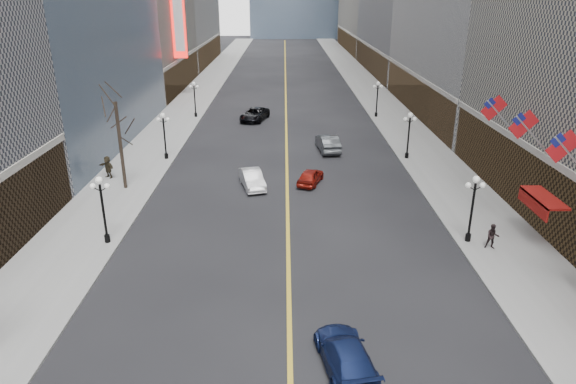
{
  "coord_description": "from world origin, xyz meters",
  "views": [
    {
      "loc": [
        -0.22,
        -0.1,
        15.41
      ],
      "look_at": [
        -0.09,
        18.83,
        8.0
      ],
      "focal_mm": 32.0,
      "sensor_mm": 36.0,
      "label": 1
    }
  ],
  "objects_px": {
    "car_nb_far": "(255,114)",
    "streetlamp_east_3": "(377,95)",
    "car_sb_far": "(328,143)",
    "car_sb_near": "(346,355)",
    "car_sb_mid": "(310,176)",
    "streetlamp_west_2": "(164,131)",
    "car_nb_mid": "(252,179)",
    "streetlamp_west_3": "(195,96)",
    "streetlamp_east_2": "(409,131)",
    "streetlamp_east_1": "(473,202)",
    "streetlamp_west_1": "(102,203)"
  },
  "relations": [
    {
      "from": "streetlamp_east_2",
      "to": "streetlamp_west_3",
      "type": "bearing_deg",
      "value": 142.67
    },
    {
      "from": "streetlamp_east_1",
      "to": "car_nb_mid",
      "type": "height_order",
      "value": "streetlamp_east_1"
    },
    {
      "from": "car_sb_near",
      "to": "streetlamp_west_2",
      "type": "bearing_deg",
      "value": -74.65
    },
    {
      "from": "streetlamp_west_2",
      "to": "car_sb_near",
      "type": "distance_m",
      "value": 33.28
    },
    {
      "from": "streetlamp_west_3",
      "to": "car_sb_far",
      "type": "height_order",
      "value": "streetlamp_west_3"
    },
    {
      "from": "streetlamp_west_2",
      "to": "car_sb_mid",
      "type": "height_order",
      "value": "streetlamp_west_2"
    },
    {
      "from": "streetlamp_east_1",
      "to": "car_sb_near",
      "type": "bearing_deg",
      "value": -128.0
    },
    {
      "from": "streetlamp_west_3",
      "to": "car_nb_mid",
      "type": "xyz_separation_m",
      "value": [
        8.86,
        -25.6,
        -2.16
      ]
    },
    {
      "from": "car_sb_near",
      "to": "car_sb_far",
      "type": "height_order",
      "value": "car_sb_far"
    },
    {
      "from": "car_nb_mid",
      "to": "car_sb_far",
      "type": "height_order",
      "value": "car_sb_far"
    },
    {
      "from": "streetlamp_east_3",
      "to": "streetlamp_west_3",
      "type": "relative_size",
      "value": 1.0
    },
    {
      "from": "car_sb_near",
      "to": "car_sb_mid",
      "type": "relative_size",
      "value": 1.26
    },
    {
      "from": "streetlamp_east_3",
      "to": "car_sb_mid",
      "type": "relative_size",
      "value": 1.16
    },
    {
      "from": "streetlamp_west_2",
      "to": "streetlamp_west_3",
      "type": "distance_m",
      "value": 18.0
    },
    {
      "from": "streetlamp_west_2",
      "to": "car_sb_far",
      "type": "xyz_separation_m",
      "value": [
        16.07,
        2.92,
        -2.04
      ]
    },
    {
      "from": "car_sb_far",
      "to": "streetlamp_east_2",
      "type": "bearing_deg",
      "value": 152.35
    },
    {
      "from": "streetlamp_east_3",
      "to": "car_sb_far",
      "type": "height_order",
      "value": "streetlamp_east_3"
    },
    {
      "from": "streetlamp_east_3",
      "to": "streetlamp_west_2",
      "type": "height_order",
      "value": "same"
    },
    {
      "from": "streetlamp_west_1",
      "to": "streetlamp_east_2",
      "type": "bearing_deg",
      "value": 37.33
    },
    {
      "from": "streetlamp_east_3",
      "to": "car_nb_far",
      "type": "bearing_deg",
      "value": -174.46
    },
    {
      "from": "streetlamp_west_1",
      "to": "car_sb_near",
      "type": "bearing_deg",
      "value": -40.18
    },
    {
      "from": "streetlamp_east_1",
      "to": "car_sb_far",
      "type": "height_order",
      "value": "streetlamp_east_1"
    },
    {
      "from": "streetlamp_west_1",
      "to": "streetlamp_east_1",
      "type": "bearing_deg",
      "value": 0.0
    },
    {
      "from": "streetlamp_west_2",
      "to": "car_nb_mid",
      "type": "bearing_deg",
      "value": -40.63
    },
    {
      "from": "streetlamp_west_1",
      "to": "streetlamp_west_2",
      "type": "distance_m",
      "value": 18.0
    },
    {
      "from": "streetlamp_west_2",
      "to": "car_nb_far",
      "type": "bearing_deg",
      "value": 64.73
    },
    {
      "from": "streetlamp_east_3",
      "to": "streetlamp_west_3",
      "type": "xyz_separation_m",
      "value": [
        -23.6,
        0.0,
        0.0
      ]
    },
    {
      "from": "car_nb_far",
      "to": "streetlamp_west_3",
      "type": "bearing_deg",
      "value": -175.91
    },
    {
      "from": "car_sb_near",
      "to": "streetlamp_east_1",
      "type": "bearing_deg",
      "value": -138.0
    },
    {
      "from": "car_sb_mid",
      "to": "car_sb_far",
      "type": "xyz_separation_m",
      "value": [
        2.27,
        9.71,
        0.2
      ]
    },
    {
      "from": "streetlamp_east_2",
      "to": "streetlamp_west_3",
      "type": "height_order",
      "value": "same"
    },
    {
      "from": "car_nb_far",
      "to": "car_sb_near",
      "type": "relative_size",
      "value": 1.16
    },
    {
      "from": "car_nb_far",
      "to": "car_nb_mid",
      "type": "bearing_deg",
      "value": -72.16
    },
    {
      "from": "car_nb_mid",
      "to": "car_sb_far",
      "type": "distance_m",
      "value": 12.76
    },
    {
      "from": "car_nb_mid",
      "to": "car_nb_far",
      "type": "height_order",
      "value": "car_nb_far"
    },
    {
      "from": "streetlamp_west_3",
      "to": "car_sb_mid",
      "type": "xyz_separation_m",
      "value": [
        13.8,
        -24.79,
        -2.24
      ]
    },
    {
      "from": "streetlamp_west_1",
      "to": "car_sb_far",
      "type": "distance_m",
      "value": 26.46
    },
    {
      "from": "streetlamp_east_3",
      "to": "car_nb_far",
      "type": "height_order",
      "value": "streetlamp_east_3"
    },
    {
      "from": "car_nb_mid",
      "to": "car_sb_near",
      "type": "relative_size",
      "value": 0.91
    },
    {
      "from": "car_sb_near",
      "to": "car_sb_mid",
      "type": "height_order",
      "value": "car_sb_near"
    },
    {
      "from": "car_nb_far",
      "to": "streetlamp_east_3",
      "type": "bearing_deg",
      "value": 20.79
    },
    {
      "from": "streetlamp_east_3",
      "to": "streetlamp_west_2",
      "type": "relative_size",
      "value": 1.0
    },
    {
      "from": "streetlamp_east_2",
      "to": "car_sb_far",
      "type": "xyz_separation_m",
      "value": [
        -7.53,
        2.92,
        -2.04
      ]
    },
    {
      "from": "streetlamp_east_3",
      "to": "car_nb_mid",
      "type": "bearing_deg",
      "value": -119.93
    },
    {
      "from": "streetlamp_east_2",
      "to": "car_sb_mid",
      "type": "distance_m",
      "value": 12.13
    },
    {
      "from": "car_nb_far",
      "to": "car_sb_far",
      "type": "relative_size",
      "value": 1.09
    },
    {
      "from": "streetlamp_east_2",
      "to": "car_sb_far",
      "type": "bearing_deg",
      "value": 158.78
    },
    {
      "from": "streetlamp_east_3",
      "to": "car_sb_near",
      "type": "xyz_separation_m",
      "value": [
        -9.38,
        -48.01,
        -2.19
      ]
    },
    {
      "from": "streetlamp_west_2",
      "to": "car_sb_far",
      "type": "relative_size",
      "value": 0.87
    },
    {
      "from": "streetlamp_east_2",
      "to": "car_sb_near",
      "type": "distance_m",
      "value": 31.52
    }
  ]
}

